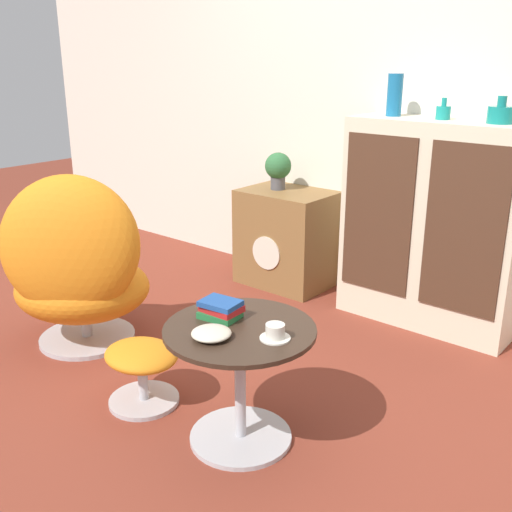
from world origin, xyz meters
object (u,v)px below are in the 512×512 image
Objects in this scene: vase_leftmost at (395,95)px; bowl at (211,333)px; coffee_table at (240,371)px; vase_inner_left at (443,112)px; teacup at (275,333)px; egg_chair at (77,269)px; vase_inner_right at (501,114)px; potted_plant at (278,168)px; ottoman at (142,364)px; book_stack at (221,309)px; sideboard at (433,225)px; tv_console at (287,238)px.

bowl is at bearing -83.55° from vase_leftmost.
vase_leftmost is (-0.21, 1.53, 0.95)m from coffee_table.
teacup is at bearing -86.70° from vase_inner_left.
egg_chair is at bearing 176.83° from teacup.
potted_plant is at bearing -178.73° from vase_inner_right.
potted_plant is at bearing -178.38° from vase_inner_left.
ottoman is at bearing -73.19° from potted_plant.
vase_inner_right reaches higher than book_stack.
vase_inner_right is (0.29, 0.00, 0.01)m from vase_inner_left.
egg_chair reaches higher than coffee_table.
potted_plant is at bearing -178.59° from sideboard.
teacup is (0.08, -1.52, -0.06)m from sideboard.
bowl is (-0.02, -0.13, 0.20)m from coffee_table.
ottoman is at bearing -110.00° from sideboard.
bowl is at bearing -142.58° from teacup.
vase_inner_right is (1.27, 0.03, 0.87)m from tv_console.
sideboard is at bearing -41.18° from vase_inner_left.
vase_inner_left is at bearing 138.82° from sideboard.
sideboard is 1.81× the size of tv_console.
sideboard is 1.75m from ottoman.
ottoman is 3.05× the size of teacup.
egg_chair reaches higher than potted_plant.
tv_console is 0.67× the size of egg_chair.
potted_plant is (-0.48, 1.58, 0.58)m from ottoman.
ottoman is (0.40, -1.58, -0.12)m from tv_console.
egg_chair is 8.57× the size of vase_inner_left.
ottoman is 0.53m from coffee_table.
vase_leftmost reaches higher than book_stack.
egg_chair reaches higher than book_stack.
potted_plant is at bearing 120.44° from bowl.
tv_console reaches higher than ottoman.
vase_inner_right is at bearing 0.00° from vase_inner_left.
teacup is at bearing -3.17° from egg_chair.
sideboard is at bearing 87.13° from coffee_table.
ottoman is 2.34× the size of bowl.
egg_chair is at bearing -130.95° from vase_inner_left.
coffee_table is 4.39× the size of vase_inner_right.
vase_leftmost is 1.73m from teacup.
vase_inner_left is 0.46× the size of potted_plant.
ottoman is 0.52m from book_stack.
tv_console is 1.69m from book_stack.
coffee_table is at bearing -10.36° from book_stack.
vase_inner_left is 0.83× the size of vase_inner_right.
egg_chair is at bearing -131.13° from sideboard.
potted_plant is at bearing 127.46° from teacup.
vase_leftmost is (0.69, 0.03, 0.94)m from tv_console.
ottoman is at bearing -75.83° from tv_console.
vase_inner_left is at bearing 86.69° from bowl.
vase_inner_left is at bearing 49.05° from egg_chair.
vase_inner_right is 1.68m from teacup.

